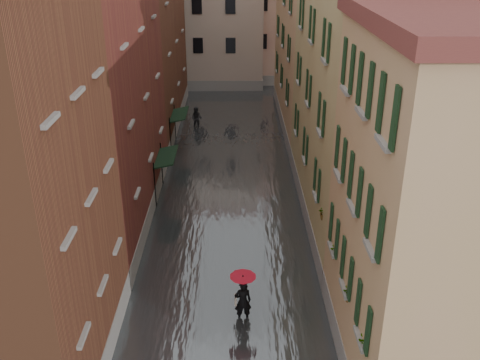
{
  "coord_description": "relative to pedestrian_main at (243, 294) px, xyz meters",
  "views": [
    {
      "loc": [
        0.39,
        -16.38,
        13.72
      ],
      "look_at": [
        0.61,
        6.99,
        3.0
      ],
      "focal_mm": 40.0,
      "sensor_mm": 36.0,
      "label": 1
    }
  ],
  "objects": [
    {
      "name": "ground",
      "position": [
        -0.66,
        -0.34,
        -1.27
      ],
      "size": [
        120.0,
        120.0,
        0.0
      ],
      "primitive_type": "plane",
      "color": "slate",
      "rests_on": "ground"
    },
    {
      "name": "window_planters",
      "position": [
        3.46,
        -1.2,
        2.24
      ],
      "size": [
        0.59,
        8.64,
        0.84
      ],
      "color": "brown",
      "rests_on": "ground"
    },
    {
      "name": "building_right_mid",
      "position": [
        6.34,
        8.66,
        5.23
      ],
      "size": [
        6.0,
        14.0,
        13.0
      ],
      "primitive_type": "cube",
      "color": "tan",
      "rests_on": "ground"
    },
    {
      "name": "building_end_cream",
      "position": [
        -3.66,
        37.66,
        5.23
      ],
      "size": [
        12.0,
        9.0,
        13.0
      ],
      "primitive_type": "cube",
      "color": "#B6A391",
      "rests_on": "ground"
    },
    {
      "name": "building_left_far",
      "position": [
        -7.66,
        23.66,
        5.73
      ],
      "size": [
        6.0,
        16.0,
        14.0
      ],
      "primitive_type": "cube",
      "color": "brown",
      "rests_on": "ground"
    },
    {
      "name": "building_right_far",
      "position": [
        6.34,
        23.66,
        4.48
      ],
      "size": [
        6.0,
        16.0,
        11.5
      ],
      "primitive_type": "cube",
      "color": "tan",
      "rests_on": "ground"
    },
    {
      "name": "building_right_near",
      "position": [
        6.34,
        -2.34,
        4.48
      ],
      "size": [
        6.0,
        8.0,
        11.5
      ],
      "primitive_type": "cube",
      "color": "tan",
      "rests_on": "ground"
    },
    {
      "name": "building_end_pink",
      "position": [
        5.34,
        39.66,
        4.73
      ],
      "size": [
        10.0,
        9.0,
        12.0
      ],
      "primitive_type": "cube",
      "color": "#CEAB91",
      "rests_on": "ground"
    },
    {
      "name": "pedestrian_far",
      "position": [
        -3.24,
        22.67,
        -0.39
      ],
      "size": [
        0.98,
        0.83,
        1.75
      ],
      "primitive_type": "imported",
      "rotation": [
        0.0,
        0.0,
        -0.22
      ],
      "color": "black",
      "rests_on": "ground"
    },
    {
      "name": "floodwater",
      "position": [
        -0.66,
        12.66,
        -1.17
      ],
      "size": [
        10.0,
        60.0,
        0.2
      ],
      "primitive_type": "cube",
      "color": "#494E51",
      "rests_on": "ground"
    },
    {
      "name": "awning_far",
      "position": [
        -4.14,
        18.51,
        1.2
      ],
      "size": [
        1.09,
        3.06,
        2.8
      ],
      "color": "black",
      "rests_on": "ground"
    },
    {
      "name": "building_left_mid",
      "position": [
        -7.66,
        8.66,
        4.98
      ],
      "size": [
        6.0,
        14.0,
        12.5
      ],
      "primitive_type": "cube",
      "color": "brown",
      "rests_on": "ground"
    },
    {
      "name": "pedestrian_main",
      "position": [
        0.0,
        0.0,
        0.0
      ],
      "size": [
        1.02,
        1.02,
        2.06
      ],
      "color": "black",
      "rests_on": "ground"
    },
    {
      "name": "awning_near",
      "position": [
        -4.14,
        10.81,
        1.2
      ],
      "size": [
        1.09,
        3.01,
        2.8
      ],
      "color": "black",
      "rests_on": "ground"
    }
  ]
}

